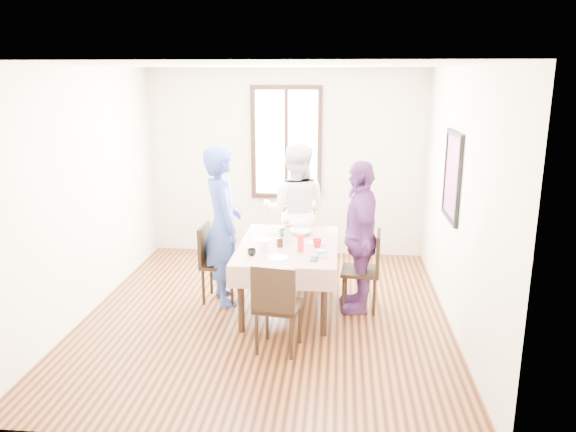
{
  "coord_description": "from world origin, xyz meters",
  "views": [
    {
      "loc": [
        0.78,
        -5.69,
        2.62
      ],
      "look_at": [
        0.22,
        0.17,
        1.1
      ],
      "focal_mm": 34.54,
      "sensor_mm": 36.0,
      "label": 1
    }
  ],
  "objects_px": {
    "chair_right": "(360,271)",
    "chair_far": "(296,244)",
    "person_left": "(221,225)",
    "person_right": "(359,237)",
    "chair_near": "(279,306)",
    "person_far": "(296,212)",
    "chair_left": "(221,264)",
    "dining_table": "(288,276)"
  },
  "relations": [
    {
      "from": "chair_near",
      "to": "chair_right",
      "type": "bearing_deg",
      "value": 61.72
    },
    {
      "from": "chair_near",
      "to": "person_far",
      "type": "xyz_separation_m",
      "value": [
        0.0,
        1.99,
        0.43
      ]
    },
    {
      "from": "chair_left",
      "to": "person_left",
      "type": "relative_size",
      "value": 0.49
    },
    {
      "from": "chair_near",
      "to": "person_left",
      "type": "height_order",
      "value": "person_left"
    },
    {
      "from": "person_right",
      "to": "chair_near",
      "type": "bearing_deg",
      "value": -41.71
    },
    {
      "from": "chair_right",
      "to": "chair_near",
      "type": "distance_m",
      "value": 1.33
    },
    {
      "from": "dining_table",
      "to": "chair_far",
      "type": "xyz_separation_m",
      "value": [
        0.0,
        1.01,
        0.08
      ]
    },
    {
      "from": "chair_far",
      "to": "person_left",
      "type": "xyz_separation_m",
      "value": [
        -0.79,
        -0.87,
        0.46
      ]
    },
    {
      "from": "dining_table",
      "to": "chair_near",
      "type": "bearing_deg",
      "value": -90.0
    },
    {
      "from": "chair_left",
      "to": "person_right",
      "type": "bearing_deg",
      "value": 89.12
    },
    {
      "from": "chair_right",
      "to": "chair_left",
      "type": "bearing_deg",
      "value": 91.59
    },
    {
      "from": "chair_left",
      "to": "person_right",
      "type": "distance_m",
      "value": 1.65
    },
    {
      "from": "chair_far",
      "to": "chair_near",
      "type": "xyz_separation_m",
      "value": [
        0.0,
        -2.01,
        0.0
      ]
    },
    {
      "from": "dining_table",
      "to": "person_far",
      "type": "bearing_deg",
      "value": 90.0
    },
    {
      "from": "person_far",
      "to": "person_right",
      "type": "distance_m",
      "value": 1.23
    },
    {
      "from": "chair_right",
      "to": "chair_near",
      "type": "bearing_deg",
      "value": 147.11
    },
    {
      "from": "dining_table",
      "to": "chair_left",
      "type": "bearing_deg",
      "value": 170.42
    },
    {
      "from": "dining_table",
      "to": "person_left",
      "type": "bearing_deg",
      "value": 170.16
    },
    {
      "from": "dining_table",
      "to": "person_left",
      "type": "xyz_separation_m",
      "value": [
        -0.79,
        0.14,
        0.54
      ]
    },
    {
      "from": "dining_table",
      "to": "chair_right",
      "type": "relative_size",
      "value": 1.61
    },
    {
      "from": "chair_right",
      "to": "person_far",
      "type": "bearing_deg",
      "value": 45.6
    },
    {
      "from": "dining_table",
      "to": "chair_left",
      "type": "height_order",
      "value": "chair_left"
    },
    {
      "from": "chair_right",
      "to": "chair_far",
      "type": "bearing_deg",
      "value": 45.05
    },
    {
      "from": "person_right",
      "to": "chair_far",
      "type": "bearing_deg",
      "value": -145.29
    },
    {
      "from": "chair_near",
      "to": "person_right",
      "type": "xyz_separation_m",
      "value": [
        0.79,
        1.05,
        0.4
      ]
    },
    {
      "from": "chair_near",
      "to": "person_left",
      "type": "bearing_deg",
      "value": 134.1
    },
    {
      "from": "chair_near",
      "to": "person_far",
      "type": "relative_size",
      "value": 0.51
    },
    {
      "from": "chair_right",
      "to": "person_right",
      "type": "relative_size",
      "value": 0.53
    },
    {
      "from": "person_left",
      "to": "person_right",
      "type": "xyz_separation_m",
      "value": [
        1.58,
        -0.09,
        -0.06
      ]
    },
    {
      "from": "chair_right",
      "to": "person_right",
      "type": "distance_m",
      "value": 0.4
    },
    {
      "from": "dining_table",
      "to": "person_right",
      "type": "xyz_separation_m",
      "value": [
        0.79,
        0.05,
        0.48
      ]
    },
    {
      "from": "chair_near",
      "to": "person_far",
      "type": "distance_m",
      "value": 2.04
    },
    {
      "from": "chair_left",
      "to": "chair_near",
      "type": "height_order",
      "value": "same"
    },
    {
      "from": "dining_table",
      "to": "chair_near",
      "type": "xyz_separation_m",
      "value": [
        0.0,
        -1.01,
        0.08
      ]
    },
    {
      "from": "chair_right",
      "to": "chair_far",
      "type": "relative_size",
      "value": 1.0
    },
    {
      "from": "dining_table",
      "to": "chair_left",
      "type": "distance_m",
      "value": 0.83
    },
    {
      "from": "chair_far",
      "to": "dining_table",
      "type": "bearing_deg",
      "value": 98.93
    },
    {
      "from": "person_far",
      "to": "person_right",
      "type": "relative_size",
      "value": 1.03
    },
    {
      "from": "chair_left",
      "to": "chair_far",
      "type": "bearing_deg",
      "value": 139.29
    },
    {
      "from": "chair_far",
      "to": "person_left",
      "type": "height_order",
      "value": "person_left"
    },
    {
      "from": "chair_left",
      "to": "chair_right",
      "type": "distance_m",
      "value": 1.63
    },
    {
      "from": "person_left",
      "to": "chair_left",
      "type": "bearing_deg",
      "value": 65.67
    }
  ]
}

